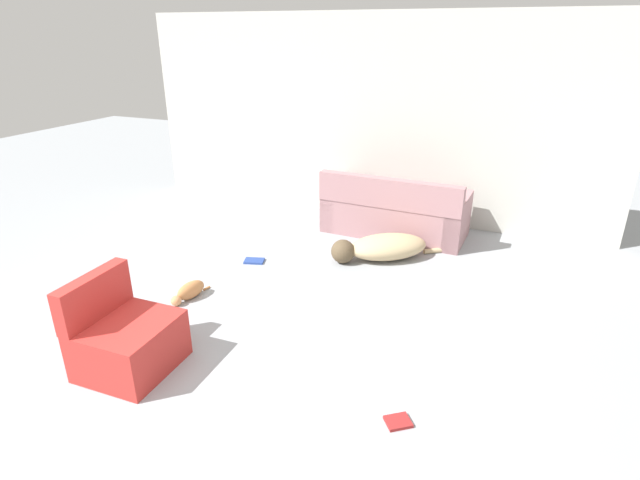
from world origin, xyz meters
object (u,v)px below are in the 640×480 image
(cat, at_px, (189,291))
(couch, at_px, (394,213))
(laptop_open, at_px, (96,300))
(dog, at_px, (382,247))
(book_blue, at_px, (254,261))
(side_chair, at_px, (125,338))
(book_red, at_px, (398,422))

(cat, bearing_deg, couch, 161.78)
(cat, bearing_deg, laptop_open, -45.54)
(laptop_open, bearing_deg, couch, 83.56)
(dog, bearing_deg, book_blue, -9.49)
(cat, xyz_separation_m, side_chair, (0.22, -1.09, 0.18))
(side_chair, bearing_deg, book_red, -85.75)
(book_red, bearing_deg, couch, 105.73)
(laptop_open, height_order, side_chair, side_chair)
(dog, height_order, book_blue, dog)
(side_chair, bearing_deg, dog, -26.46)
(couch, height_order, dog, couch)
(laptop_open, bearing_deg, book_red, 22.44)
(laptop_open, bearing_deg, cat, 62.57)
(couch, xyz_separation_m, laptop_open, (-2.16, -2.95, -0.21))
(dog, distance_m, cat, 2.24)
(couch, bearing_deg, book_red, 108.16)
(couch, relative_size, dog, 1.52)
(couch, bearing_deg, book_blue, 52.23)
(couch, xyz_separation_m, dog, (0.08, -0.81, -0.14))
(couch, bearing_deg, cat, 62.62)
(dog, distance_m, side_chair, 3.03)
(side_chair, bearing_deg, cat, 9.84)
(cat, distance_m, laptop_open, 0.88)
(couch, distance_m, book_blue, 1.96)
(dog, bearing_deg, side_chair, 28.91)
(dog, xyz_separation_m, cat, (-1.50, -1.66, -0.06))
(dog, bearing_deg, couch, -120.62)
(dog, xyz_separation_m, laptop_open, (-2.23, -2.14, -0.07))
(couch, xyz_separation_m, cat, (-1.42, -2.48, -0.20))
(couch, distance_m, side_chair, 3.76)
(dog, height_order, side_chair, side_chair)
(dog, bearing_deg, book_red, 72.68)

